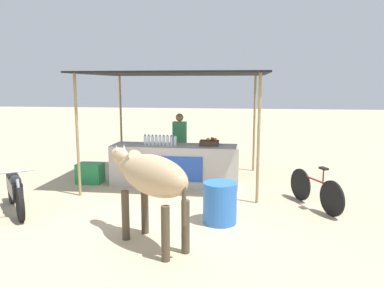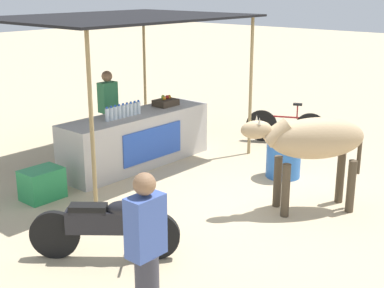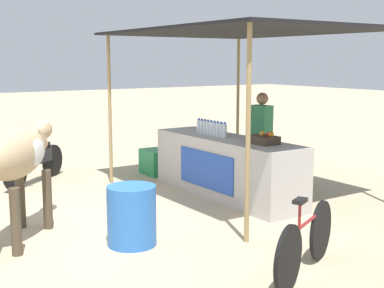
# 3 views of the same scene
# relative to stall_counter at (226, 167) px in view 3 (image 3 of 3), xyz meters

# --- Properties ---
(ground_plane) EXTENTS (60.00, 60.00, 0.00)m
(ground_plane) POSITION_rel_stall_counter_xyz_m (0.00, -2.20, -0.48)
(ground_plane) COLOR tan
(stall_counter) EXTENTS (3.00, 0.82, 0.96)m
(stall_counter) POSITION_rel_stall_counter_xyz_m (0.00, 0.00, 0.00)
(stall_counter) COLOR #B2ADA8
(stall_counter) RESTS_ON ground
(stall_awning) EXTENTS (4.20, 3.20, 2.65)m
(stall_awning) POSITION_rel_stall_counter_xyz_m (0.00, 0.30, 2.06)
(stall_awning) COLOR black
(stall_awning) RESTS_ON ground
(water_bottle_row) EXTENTS (0.79, 0.07, 0.25)m
(water_bottle_row) POSITION_rel_stall_counter_xyz_m (-0.35, -0.05, 0.59)
(water_bottle_row) COLOR silver
(water_bottle_row) RESTS_ON stall_counter
(fruit_crate) EXTENTS (0.44, 0.32, 0.18)m
(fruit_crate) POSITION_rel_stall_counter_xyz_m (0.81, 0.06, 0.55)
(fruit_crate) COLOR #3F3326
(fruit_crate) RESTS_ON stall_counter
(vendor_behind_counter) EXTENTS (0.34, 0.22, 1.65)m
(vendor_behind_counter) POSITION_rel_stall_counter_xyz_m (-0.02, 0.75, 0.37)
(vendor_behind_counter) COLOR #383842
(vendor_behind_counter) RESTS_ON ground
(cooler_box) EXTENTS (0.60, 0.44, 0.48)m
(cooler_box) POSITION_rel_stall_counter_xyz_m (-2.09, -0.10, -0.24)
(cooler_box) COLOR #268C4C
(cooler_box) RESTS_ON ground
(water_barrel) EXTENTS (0.58, 0.58, 0.72)m
(water_barrel) POSITION_rel_stall_counter_xyz_m (1.21, -2.34, -0.12)
(water_barrel) COLOR blue
(water_barrel) RESTS_ON ground
(cow) EXTENTS (1.64, 1.44, 1.44)m
(cow) POSITION_rel_stall_counter_xyz_m (0.26, -3.36, 0.55)
(cow) COLOR tan
(cow) RESTS_ON ground
(motorcycle_parked) EXTENTS (1.22, 1.43, 0.90)m
(motorcycle_parked) POSITION_rel_stall_counter_xyz_m (-2.65, -2.28, -0.05)
(motorcycle_parked) COLOR black
(motorcycle_parked) RESTS_ON ground
(bicycle_leaning) EXTENTS (0.75, 1.52, 0.85)m
(bicycle_leaning) POSITION_rel_stall_counter_xyz_m (3.00, -1.28, -0.13)
(bicycle_leaning) COLOR black
(bicycle_leaning) RESTS_ON ground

